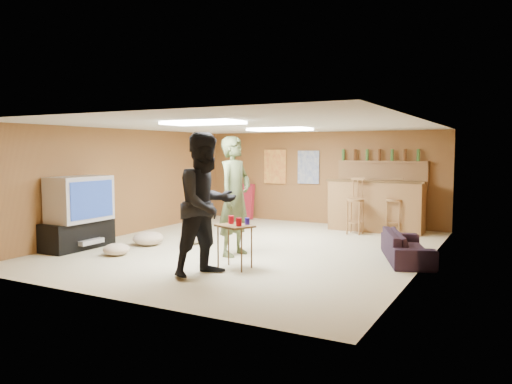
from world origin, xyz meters
The scene contains 32 objects.
ground centered at (0.00, 0.00, 0.00)m, with size 7.00×7.00×0.00m, color beige.
ceiling centered at (0.00, 0.00, 2.20)m, with size 6.00×7.00×0.02m, color silver.
wall_back centered at (0.00, 3.50, 1.10)m, with size 6.00×0.02×2.20m, color brown.
wall_front centered at (0.00, -3.50, 1.10)m, with size 6.00×0.02×2.20m, color brown.
wall_left centered at (-3.00, 0.00, 1.10)m, with size 0.02×7.00×2.20m, color brown.
wall_right centered at (3.00, 0.00, 1.10)m, with size 0.02×7.00×2.20m, color brown.
tv_stand centered at (-2.72, -1.50, 0.25)m, with size 0.55×1.30×0.50m, color black.
dvd_box centered at (-2.50, -1.50, 0.15)m, with size 0.35×0.50×0.08m, color #B2B2B7.
tv_body centered at (-2.65, -1.50, 0.90)m, with size 0.60×1.10×0.80m, color #B2B2B7.
tv_screen centered at (-2.34, -1.50, 0.90)m, with size 0.02×0.95×0.65m, color navy.
bar_counter centered at (1.50, 2.95, 0.55)m, with size 2.00×0.60×1.10m, color brown.
bar_lip centered at (1.50, 2.70, 1.10)m, with size 2.10×0.12×0.05m, color #442E15.
bar_shelf centered at (1.50, 3.40, 1.50)m, with size 2.00×0.18×0.05m, color brown.
bar_backing centered at (1.50, 3.42, 1.20)m, with size 2.00×0.14×0.60m, color brown.
poster_left centered at (-1.20, 3.46, 1.35)m, with size 0.60×0.03×0.85m, color #BF3F26.
poster_right centered at (-0.30, 3.46, 1.35)m, with size 0.55×0.03×0.80m, color #334C99.
folding_chair_stack centered at (-2.00, 3.30, 0.45)m, with size 0.50×0.14×0.90m, color maroon.
ceiling_panel_front centered at (0.00, -1.50, 2.17)m, with size 1.20×0.60×0.04m, color white.
ceiling_panel_back centered at (0.00, 1.20, 2.17)m, with size 1.20×0.60×0.04m, color white.
person_olive centered at (0.06, -0.66, 1.00)m, with size 0.73×0.48×1.99m, color #485430.
person_black centered at (0.39, -2.01, 1.01)m, with size 0.98×0.76×2.01m, color black.
sofa centered at (2.70, 0.26, 0.23)m, with size 1.59×0.62×0.47m, color black.
tray_table centered at (0.55, -1.50, 0.33)m, with size 0.51×0.40×0.66m, color #442E15.
cup_red_near centered at (0.44, -1.42, 0.72)m, with size 0.09×0.09×0.12m, color #A90B19.
cup_red_far centered at (0.65, -1.56, 0.72)m, with size 0.09×0.09×0.12m, color #A90B19.
cup_blue centered at (0.70, -1.39, 0.71)m, with size 0.07×0.07×0.10m, color #201699.
bar_stool_left centered at (1.21, 2.36, 0.57)m, with size 0.36×0.36×1.15m, color brown, non-canonical shape.
bar_stool_right centered at (1.95, 2.72, 0.59)m, with size 0.37×0.37×1.17m, color brown, non-canonical shape.
cushion_near_tv centered at (-1.81, -0.66, 0.13)m, with size 0.57×0.57×0.26m, color tan.
cushion_mid centered at (-1.17, -0.13, 0.09)m, with size 0.42×0.42×0.19m, color tan.
cushion_far centered at (-1.69, -1.61, 0.10)m, with size 0.44×0.44×0.20m, color tan.
bottle_row centered at (1.44, 3.38, 1.65)m, with size 1.76×0.08×0.26m, color #3F7233, non-canonical shape.
Camera 1 is at (4.27, -7.79, 1.76)m, focal length 35.00 mm.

